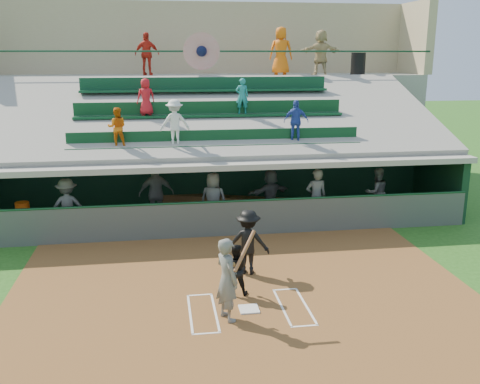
{
  "coord_description": "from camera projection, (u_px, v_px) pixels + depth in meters",
  "views": [
    {
      "loc": [
        -1.79,
        -10.63,
        5.51
      ],
      "look_at": [
        0.32,
        3.5,
        1.8
      ],
      "focal_mm": 40.0,
      "sensor_mm": 36.0,
      "label": 1
    }
  ],
  "objects": [
    {
      "name": "catcher",
      "position": [
        235.0,
        270.0,
        12.42
      ],
      "size": [
        0.63,
        0.51,
        1.24
      ],
      "primitive_type": "imported",
      "rotation": [
        0.0,
        0.0,
        3.07
      ],
      "color": "black",
      "rests_on": "dirt_slab"
    },
    {
      "name": "white_table",
      "position": [
        25.0,
        225.0,
        16.58
      ],
      "size": [
        0.82,
        0.69,
        0.62
      ],
      "primitive_type": "cube",
      "rotation": [
        0.0,
        0.0,
        0.25
      ],
      "color": "silver",
      "rests_on": "dugout_floor"
    },
    {
      "name": "home_plate",
      "position": [
        249.0,
        309.0,
        11.81
      ],
      "size": [
        0.43,
        0.43,
        0.03
      ],
      "primitive_type": "cube",
      "color": "white",
      "rests_on": "dirt_slab"
    },
    {
      "name": "concourse_slab",
      "position": [
        200.0,
        127.0,
        24.16
      ],
      "size": [
        20.0,
        3.0,
        4.6
      ],
      "primitive_type": "cube",
      "color": "gray",
      "rests_on": "ground"
    },
    {
      "name": "dugout_player_c",
      "position": [
        213.0,
        200.0,
        17.23
      ],
      "size": [
        1.02,
        0.85,
        1.79
      ],
      "primitive_type": "imported",
      "rotation": [
        0.0,
        0.0,
        2.77
      ],
      "color": "#5C5E59",
      "rests_on": "dugout_floor"
    },
    {
      "name": "dirt_slab",
      "position": [
        245.0,
        300.0,
        12.3
      ],
      "size": [
        11.0,
        9.0,
        0.02
      ],
      "primitive_type": "cube",
      "color": "brown",
      "rests_on": "ground"
    },
    {
      "name": "water_cooler",
      "position": [
        23.0,
        209.0,
        16.43
      ],
      "size": [
        0.43,
        0.43,
        0.43
      ],
      "primitive_type": "cylinder",
      "color": "#E5520D",
      "rests_on": "white_table"
    },
    {
      "name": "home_umpire",
      "position": [
        248.0,
        242.0,
        13.6
      ],
      "size": [
        1.23,
        0.92,
        1.69
      ],
      "primitive_type": "imported",
      "rotation": [
        0.0,
        0.0,
        2.84
      ],
      "color": "black",
      "rests_on": "dirt_slab"
    },
    {
      "name": "batter_at_plate",
      "position": [
        227.0,
        279.0,
        11.19
      ],
      "size": [
        0.96,
        0.81,
        1.95
      ],
      "color": "#585A55",
      "rests_on": "dirt_slab"
    },
    {
      "name": "concourse_staff_b",
      "position": [
        281.0,
        51.0,
        23.06
      ],
      "size": [
        1.12,
        0.88,
        2.03
      ],
      "primitive_type": "imported",
      "rotation": [
        0.0,
        0.0,
        2.88
      ],
      "color": "orange",
      "rests_on": "concourse_slab"
    },
    {
      "name": "dugout_bench",
      "position": [
        219.0,
        202.0,
        19.37
      ],
      "size": [
        15.05,
        5.59,
        0.47
      ],
      "primitive_type": "cube",
      "rotation": [
        0.0,
        0.0,
        -0.33
      ],
      "color": "brown",
      "rests_on": "dugout_floor"
    },
    {
      "name": "batters_box_chalk",
      "position": [
        249.0,
        309.0,
        11.81
      ],
      "size": [
        2.65,
        1.85,
        0.01
      ],
      "color": "white",
      "rests_on": "dirt_slab"
    },
    {
      "name": "concourse_staff_a",
      "position": [
        147.0,
        54.0,
        22.69
      ],
      "size": [
        1.12,
        0.65,
        1.78
      ],
      "primitive_type": "imported",
      "rotation": [
        0.0,
        0.0,
        2.92
      ],
      "color": "red",
      "rests_on": "concourse_slab"
    },
    {
      "name": "ground",
      "position": [
        249.0,
        310.0,
        11.82
      ],
      "size": [
        100.0,
        100.0,
        0.0
      ],
      "primitive_type": "plane",
      "color": "#225317",
      "rests_on": "ground"
    },
    {
      "name": "dugout_player_e",
      "position": [
        316.0,
        197.0,
        17.33
      ],
      "size": [
        0.7,
        0.47,
        1.89
      ],
      "primitive_type": "imported",
      "rotation": [
        0.0,
        0.0,
        3.17
      ],
      "color": "#555752",
      "rests_on": "dugout_floor"
    },
    {
      "name": "dugout_player_d",
      "position": [
        270.0,
        194.0,
        18.21
      ],
      "size": [
        1.63,
        1.02,
        1.68
      ],
      "primitive_type": "imported",
      "rotation": [
        0.0,
        0.0,
        3.51
      ],
      "color": "#50534E",
      "rests_on": "dugout_floor"
    },
    {
      "name": "dugout_player_b",
      "position": [
        156.0,
        194.0,
        17.64
      ],
      "size": [
        1.18,
        0.56,
        1.97
      ],
      "primitive_type": "imported",
      "rotation": [
        0.0,
        0.0,
        3.21
      ],
      "color": "#5E605B",
      "rests_on": "dugout_floor"
    },
    {
      "name": "trash_bin",
      "position": [
        358.0,
        64.0,
        23.59
      ],
      "size": [
        0.63,
        0.63,
        0.95
      ],
      "primitive_type": "cylinder",
      "color": "black",
      "rests_on": "concourse_slab"
    },
    {
      "name": "dugout_player_a",
      "position": [
        68.0,
        206.0,
        16.59
      ],
      "size": [
        1.19,
        0.77,
        1.75
      ],
      "primitive_type": "imported",
      "rotation": [
        0.0,
        0.0,
        3.25
      ],
      "color": "#5B5D58",
      "rests_on": "dugout_floor"
    },
    {
      "name": "grandstand",
      "position": [
        206.0,
        137.0,
        21.31
      ],
      "size": [
        20.4,
        10.4,
        7.8
      ],
      "color": "#4C514C",
      "rests_on": "ground"
    },
    {
      "name": "dugout_player_f",
      "position": [
        376.0,
        192.0,
        18.32
      ],
      "size": [
        0.9,
        0.74,
        1.7
      ],
      "primitive_type": "imported",
      "rotation": [
        0.0,
        0.0,
        3.26
      ],
      "color": "#585A55",
      "rests_on": "dugout_floor"
    },
    {
      "name": "dugout_floor",
      "position": [
        217.0,
        219.0,
        18.28
      ],
      "size": [
        16.0,
        3.5,
        0.04
      ],
      "primitive_type": "cube",
      "color": "gray",
      "rests_on": "ground"
    },
    {
      "name": "concourse_staff_c",
      "position": [
        321.0,
        52.0,
        23.16
      ],
      "size": [
        1.79,
        0.64,
        1.91
      ],
      "primitive_type": "imported",
      "rotation": [
        0.0,
        0.0,
        3.1
      ],
      "color": "tan",
      "rests_on": "concourse_slab"
    }
  ]
}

